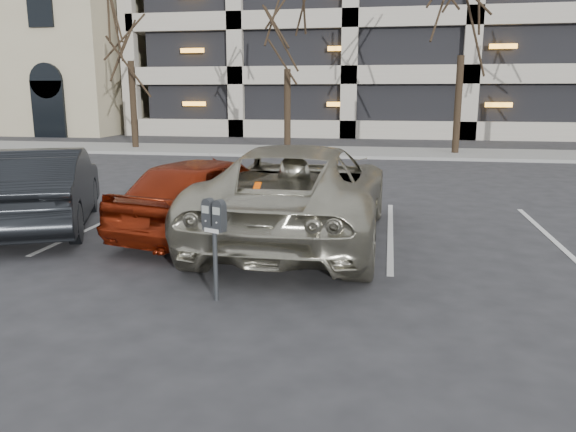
# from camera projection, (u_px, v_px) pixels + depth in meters

# --- Properties ---
(ground) EXTENTS (140.00, 140.00, 0.00)m
(ground) POSITION_uv_depth(u_px,v_px,m) (295.00, 265.00, 8.36)
(ground) COLOR #28282B
(ground) RESTS_ON ground
(sidewalk) EXTENTS (80.00, 4.00, 0.12)m
(sidewalk) POSITION_uv_depth(u_px,v_px,m) (357.00, 152.00, 23.73)
(sidewalk) COLOR gray
(sidewalk) RESTS_ON ground
(stall_lines) EXTENTS (16.90, 5.20, 0.00)m
(stall_lines) POSITION_uv_depth(u_px,v_px,m) (243.00, 226.00, 10.81)
(stall_lines) COLOR silver
(stall_lines) RESTS_ON ground
(tree_a) EXTENTS (3.80, 3.80, 8.65)m
(tree_a) POSITION_uv_depth(u_px,v_px,m) (127.00, 4.00, 24.13)
(tree_a) COLOR black
(tree_a) RESTS_ON ground
(tree_b) EXTENTS (3.42, 3.42, 7.77)m
(tree_b) POSITION_uv_depth(u_px,v_px,m) (287.00, 16.00, 23.06)
(tree_b) COLOR black
(tree_b) RESTS_ON ground
(parking_meter) EXTENTS (0.34, 0.24, 1.25)m
(parking_meter) POSITION_uv_depth(u_px,v_px,m) (214.00, 225.00, 6.74)
(parking_meter) COLOR black
(parking_meter) RESTS_ON ground
(suv_silver) EXTENTS (2.82, 6.02, 1.67)m
(suv_silver) POSITION_uv_depth(u_px,v_px,m) (300.00, 192.00, 9.72)
(suv_silver) COLOR #A9A48F
(suv_silver) RESTS_ON ground
(car_red) EXTENTS (2.71, 4.56, 1.46)m
(car_red) POSITION_uv_depth(u_px,v_px,m) (209.00, 194.00, 10.12)
(car_red) COLOR maroon
(car_red) RESTS_ON ground
(car_dark) EXTENTS (3.34, 4.86, 1.52)m
(car_dark) POSITION_uv_depth(u_px,v_px,m) (43.00, 188.00, 10.56)
(car_dark) COLOR black
(car_dark) RESTS_ON ground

